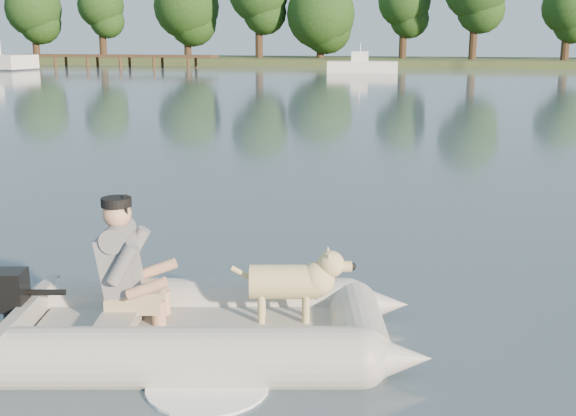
% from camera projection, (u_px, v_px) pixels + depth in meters
% --- Properties ---
extents(water, '(160.00, 160.00, 0.00)m').
position_uv_depth(water, '(184.00, 341.00, 6.42)').
color(water, '#4F626B').
rests_on(water, ground).
extents(shore_bank, '(160.00, 12.00, 0.70)m').
position_uv_depth(shore_bank, '(429.00, 62.00, 65.16)').
color(shore_bank, '#47512D').
rests_on(shore_bank, water).
extents(dock, '(18.00, 2.00, 1.04)m').
position_uv_depth(dock, '(114.00, 61.00, 61.20)').
color(dock, '#4C331E').
rests_on(dock, water).
extents(treeline, '(84.66, 7.35, 9.27)m').
position_uv_depth(treeline, '(500.00, 3.00, 61.86)').
color(treeline, '#332316').
rests_on(treeline, shore_bank).
extents(dinghy, '(5.51, 4.50, 1.42)m').
position_uv_depth(dinghy, '(206.00, 281.00, 6.14)').
color(dinghy, '#A2A29D').
rests_on(dinghy, water).
extents(man, '(0.87, 0.79, 1.10)m').
position_uv_depth(man, '(122.00, 258.00, 6.15)').
color(man, slate).
rests_on(man, dinghy).
extents(dog, '(1.01, 0.54, 0.64)m').
position_uv_depth(dog, '(284.00, 288.00, 6.21)').
color(dog, tan).
rests_on(dog, dinghy).
extents(outboard_motor, '(0.48, 0.38, 0.81)m').
position_uv_depth(outboard_motor, '(9.00, 313.00, 6.21)').
color(outboard_motor, black).
rests_on(outboard_motor, dinghy).
extents(motorboat, '(5.40, 2.50, 2.21)m').
position_uv_depth(motorboat, '(363.00, 58.00, 52.19)').
color(motorboat, white).
rests_on(motorboat, water).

